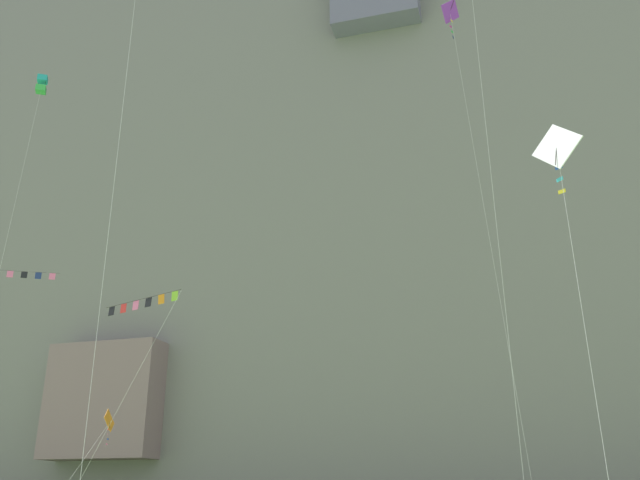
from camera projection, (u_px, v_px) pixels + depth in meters
cliff_face at (399, 104)px, 72.88m from camera, size 180.00×25.20×83.23m
kite_banner_upper_right at (5, 296)px, 34.16m from camera, size 3.70×3.81×12.79m
kite_banner_upper_mid at (140, 311)px, 36.05m from camera, size 5.76×2.90×11.84m
kite_diamond_front_field at (452, 23)px, 46.97m from camera, size 2.90×3.80×34.81m
kite_box_far_left at (41, 87)px, 45.29m from camera, size 2.40×4.18×28.39m
kite_diamond_low_center at (557, 151)px, 26.29m from camera, size 1.82×4.40×15.84m
kite_diamond_far_right at (106, 425)px, 42.82m from camera, size 1.40×5.08×7.19m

